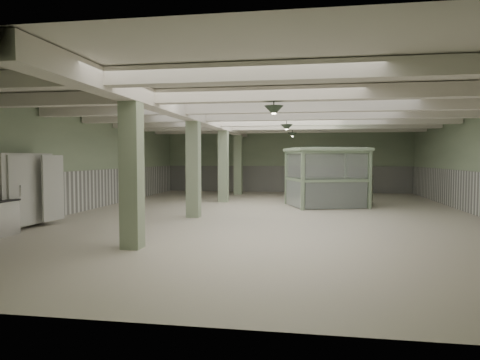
# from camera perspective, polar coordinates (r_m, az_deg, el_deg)

# --- Properties ---
(floor) EXTENTS (20.00, 20.00, 0.00)m
(floor) POSITION_cam_1_polar(r_m,az_deg,el_deg) (14.96, 4.15, -4.63)
(floor) COLOR beige
(floor) RESTS_ON ground
(ceiling) EXTENTS (14.00, 20.00, 0.02)m
(ceiling) POSITION_cam_1_polar(r_m,az_deg,el_deg) (14.92, 4.20, 9.21)
(ceiling) COLOR silver
(ceiling) RESTS_ON wall_back
(wall_back) EXTENTS (14.00, 0.02, 3.60)m
(wall_back) POSITION_cam_1_polar(r_m,az_deg,el_deg) (24.80, 6.23, 2.56)
(wall_back) COLOR #99AC8A
(wall_back) RESTS_ON floor
(wall_front) EXTENTS (14.00, 0.02, 3.60)m
(wall_front) POSITION_cam_1_polar(r_m,az_deg,el_deg) (4.95, -6.14, 0.86)
(wall_front) COLOR #99AC8A
(wall_front) RESTS_ON floor
(wall_left) EXTENTS (0.02, 20.00, 3.60)m
(wall_left) POSITION_cam_1_polar(r_m,az_deg,el_deg) (16.95, -20.13, 2.20)
(wall_left) COLOR #99AC8A
(wall_left) RESTS_ON floor
(wainscot_left) EXTENTS (0.05, 19.90, 1.50)m
(wainscot_left) POSITION_cam_1_polar(r_m,az_deg,el_deg) (16.98, -20.00, -1.35)
(wainscot_left) COLOR white
(wainscot_left) RESTS_ON floor
(wainscot_back) EXTENTS (13.90, 0.05, 1.50)m
(wainscot_back) POSITION_cam_1_polar(r_m,az_deg,el_deg) (24.81, 6.21, 0.13)
(wainscot_back) COLOR white
(wainscot_back) RESTS_ON floor
(girder) EXTENTS (0.45, 19.90, 0.40)m
(girder) POSITION_cam_1_polar(r_m,az_deg,el_deg) (15.32, -5.25, 8.22)
(girder) COLOR silver
(girder) RESTS_ON ceiling
(beam_a) EXTENTS (13.90, 0.35, 0.32)m
(beam_a) POSITION_cam_1_polar(r_m,az_deg,el_deg) (7.53, -1.00, 14.00)
(beam_a) COLOR silver
(beam_a) RESTS_ON ceiling
(beam_b) EXTENTS (13.90, 0.35, 0.32)m
(beam_b) POSITION_cam_1_polar(r_m,az_deg,el_deg) (9.96, 1.61, 11.29)
(beam_b) COLOR silver
(beam_b) RESTS_ON ceiling
(beam_c) EXTENTS (13.90, 0.35, 0.32)m
(beam_c) POSITION_cam_1_polar(r_m,az_deg,el_deg) (12.42, 3.17, 9.63)
(beam_c) COLOR silver
(beam_c) RESTS_ON ceiling
(beam_d) EXTENTS (13.90, 0.35, 0.32)m
(beam_d) POSITION_cam_1_polar(r_m,az_deg,el_deg) (14.90, 4.20, 8.52)
(beam_d) COLOR silver
(beam_d) RESTS_ON ceiling
(beam_e) EXTENTS (13.90, 0.35, 0.32)m
(beam_e) POSITION_cam_1_polar(r_m,az_deg,el_deg) (17.38, 4.93, 7.73)
(beam_e) COLOR silver
(beam_e) RESTS_ON ceiling
(beam_f) EXTENTS (13.90, 0.35, 0.32)m
(beam_f) POSITION_cam_1_polar(r_m,az_deg,el_deg) (19.87, 5.48, 7.13)
(beam_f) COLOR silver
(beam_f) RESTS_ON ceiling
(beam_g) EXTENTS (13.90, 0.35, 0.32)m
(beam_g) POSITION_cam_1_polar(r_m,az_deg,el_deg) (22.35, 5.91, 6.67)
(beam_g) COLOR silver
(beam_g) RESTS_ON ceiling
(column_a) EXTENTS (0.42, 0.42, 3.60)m
(column_a) POSITION_cam_1_polar(r_m,az_deg,el_deg) (9.56, -14.25, 1.81)
(column_a) COLOR #91A383
(column_a) RESTS_ON floor
(column_b) EXTENTS (0.42, 0.42, 3.60)m
(column_b) POSITION_cam_1_polar(r_m,az_deg,el_deg) (14.29, -6.23, 2.25)
(column_b) COLOR #91A383
(column_b) RESTS_ON floor
(column_c) EXTENTS (0.42, 0.42, 3.60)m
(column_c) POSITION_cam_1_polar(r_m,az_deg,el_deg) (19.15, -2.23, 2.45)
(column_c) COLOR #91A383
(column_c) RESTS_ON floor
(column_d) EXTENTS (0.42, 0.42, 3.60)m
(column_d) POSITION_cam_1_polar(r_m,az_deg,el_deg) (23.09, -0.25, 2.54)
(column_d) COLOR #91A383
(column_d) RESTS_ON floor
(pendant_front) EXTENTS (0.44, 0.44, 0.22)m
(pendant_front) POSITION_cam_1_polar(r_m,az_deg,el_deg) (9.86, 4.53, 9.20)
(pendant_front) COLOR #2B392B
(pendant_front) RESTS_ON ceiling
(pendant_mid) EXTENTS (0.44, 0.44, 0.22)m
(pendant_mid) POSITION_cam_1_polar(r_m,az_deg,el_deg) (15.33, 6.24, 6.97)
(pendant_mid) COLOR #2B392B
(pendant_mid) RESTS_ON ceiling
(pendant_back) EXTENTS (0.44, 0.44, 0.22)m
(pendant_back) POSITION_cam_1_polar(r_m,az_deg,el_deg) (20.31, 6.99, 5.99)
(pendant_back) COLOR #2B392B
(pendant_back) RESTS_ON ceiling
(walkin_cooler) EXTENTS (0.79, 2.20, 2.01)m
(walkin_cooler) POSITION_cam_1_polar(r_m,az_deg,el_deg) (13.42, -27.06, -1.51)
(walkin_cooler) COLOR silver
(walkin_cooler) RESTS_ON floor
(guard_booth) EXTENTS (3.59, 3.31, 2.39)m
(guard_booth) POSITION_cam_1_polar(r_m,az_deg,el_deg) (17.72, 11.41, 1.82)
(guard_booth) COLOR #89A281
(guard_booth) RESTS_ON floor
(filing_cabinet) EXTENTS (0.55, 0.68, 1.28)m
(filing_cabinet) POSITION_cam_1_polar(r_m,az_deg,el_deg) (18.23, 16.57, -1.35)
(filing_cabinet) COLOR #5C5F4F
(filing_cabinet) RESTS_ON floor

